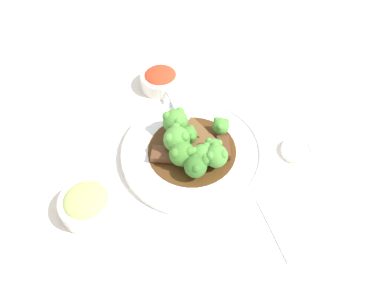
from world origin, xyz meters
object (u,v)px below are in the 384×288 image
at_px(broccoli_floret_3, 177,139).
at_px(serving_spoon, 178,116).
at_px(broccoli_floret_8, 188,135).
at_px(side_bowl_appetizer, 87,204).
at_px(main_plate, 192,151).
at_px(broccoli_floret_6, 216,156).
at_px(beef_strip_0, 201,145).
at_px(sauce_dish, 297,150).
at_px(broccoli_floret_5, 202,155).
at_px(broccoli_floret_2, 175,121).
at_px(broccoli_floret_4, 221,126).
at_px(broccoli_floret_7, 213,147).
at_px(side_bowl_kimchi, 160,79).
at_px(beef_strip_2, 164,154).
at_px(broccoli_floret_1, 198,166).
at_px(broccoli_floret_0, 182,153).
at_px(beef_strip_3, 199,132).
at_px(beef_strip_1, 224,148).

distance_m(broccoli_floret_3, serving_spoon, 0.09).
height_order(broccoli_floret_8, side_bowl_appetizer, broccoli_floret_8).
height_order(main_plate, broccoli_floret_6, broccoli_floret_6).
bearing_deg(beef_strip_0, sauce_dish, -95.21).
xyz_separation_m(beef_strip_0, broccoli_floret_5, (-0.04, 0.00, 0.02)).
height_order(broccoli_floret_5, broccoli_floret_6, broccoli_floret_6).
bearing_deg(side_bowl_appetizer, broccoli_floret_5, -71.98).
bearing_deg(broccoli_floret_2, main_plate, -150.01).
distance_m(broccoli_floret_4, broccoli_floret_7, 0.06).
xyz_separation_m(broccoli_floret_5, broccoli_floret_7, (0.02, -0.02, -0.00)).
bearing_deg(broccoli_floret_3, serving_spoon, -6.15).
bearing_deg(broccoli_floret_7, side_bowl_kimchi, 21.56).
xyz_separation_m(serving_spoon, sauce_dish, (-0.10, -0.23, -0.02)).
relative_size(broccoli_floret_3, side_bowl_appetizer, 0.60).
distance_m(main_plate, beef_strip_2, 0.06).
height_order(broccoli_floret_1, broccoli_floret_5, same).
distance_m(broccoli_floret_0, broccoli_floret_5, 0.04).
bearing_deg(broccoli_floret_8, side_bowl_kimchi, 13.42).
bearing_deg(side_bowl_kimchi, side_bowl_appetizer, 155.21).
distance_m(beef_strip_3, sauce_dish, 0.20).
bearing_deg(broccoli_floret_2, side_bowl_appetizer, 132.69).
xyz_separation_m(beef_strip_3, broccoli_floret_2, (0.01, 0.05, 0.02)).
bearing_deg(broccoli_floret_7, broccoli_floret_0, 99.12).
distance_m(beef_strip_1, beef_strip_2, 0.12).
relative_size(beef_strip_3, broccoli_floret_0, 1.45).
bearing_deg(side_bowl_appetizer, broccoli_floret_2, -47.31).
bearing_deg(broccoli_floret_7, side_bowl_appetizer, 110.26).
height_order(broccoli_floret_3, broccoli_floret_7, broccoli_floret_3).
bearing_deg(broccoli_floret_3, sauce_dish, -94.14).
height_order(broccoli_floret_5, broccoli_floret_8, broccoli_floret_5).
distance_m(beef_strip_2, broccoli_floret_2, 0.07).
bearing_deg(side_bowl_appetizer, broccoli_floret_6, -75.30).
bearing_deg(broccoli_floret_4, broccoli_floret_8, 105.84).
xyz_separation_m(beef_strip_3, broccoli_floret_3, (-0.03, 0.05, 0.03)).
xyz_separation_m(broccoli_floret_5, broccoli_floret_8, (0.05, 0.02, 0.00)).
bearing_deg(broccoli_floret_1, beef_strip_0, -12.89).
bearing_deg(broccoli_floret_7, main_plate, 62.52).
bearing_deg(broccoli_floret_4, broccoli_floret_3, 109.81).
distance_m(broccoli_floret_1, broccoli_floret_4, 0.11).
distance_m(beef_strip_2, sauce_dish, 0.27).
bearing_deg(broccoli_floret_5, broccoli_floret_0, 77.84).
relative_size(main_plate, broccoli_floret_2, 5.15).
height_order(broccoli_floret_2, serving_spoon, broccoli_floret_2).
xyz_separation_m(broccoli_floret_5, side_bowl_kimchi, (0.25, 0.07, -0.02)).
xyz_separation_m(broccoli_floret_1, broccoli_floret_5, (0.02, -0.01, -0.00)).
bearing_deg(side_bowl_kimchi, beef_strip_2, 178.91).
bearing_deg(broccoli_floret_3, side_bowl_kimchi, 6.20).
bearing_deg(side_bowl_appetizer, broccoli_floret_8, -57.70).
bearing_deg(beef_strip_2, beef_strip_0, -79.52).
bearing_deg(side_bowl_kimchi, main_plate, -166.02).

